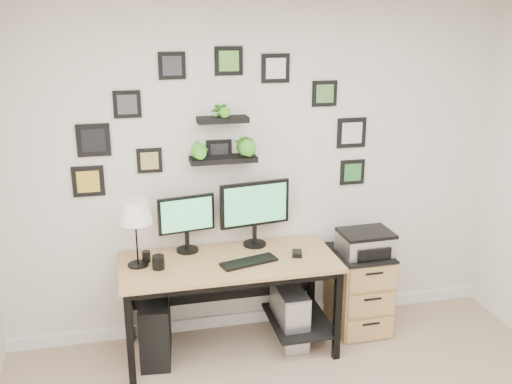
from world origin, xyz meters
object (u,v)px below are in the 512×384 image
object	(u,v)px
mug	(158,262)
desk	(233,273)
table_lamp	(135,213)
pc_tower_black	(155,327)
file_cabinet	(359,290)
pc_tower_grey	(289,315)
monitor_right	(255,208)
monitor_left	(187,220)
printer	(366,242)

from	to	relation	value
mug	desk	bearing A→B (deg)	6.67
table_lamp	pc_tower_black	distance (m)	0.91
file_cabinet	pc_tower_grey	bearing A→B (deg)	-172.60
monitor_right	file_cabinet	world-z (taller)	monitor_right
pc_tower_black	file_cabinet	xyz separation A→B (m)	(1.65, 0.06, 0.09)
desk	pc_tower_grey	world-z (taller)	desk
table_lamp	mug	size ratio (longest dim) A/B	4.96
monitor_left	table_lamp	size ratio (longest dim) A/B	0.89
monitor_left	mug	bearing A→B (deg)	-131.88
pc_tower_black	mug	bearing A→B (deg)	-50.18
desk	monitor_left	xyz separation A→B (m)	(-0.31, 0.20, 0.38)
monitor_left	table_lamp	xyz separation A→B (m)	(-0.38, -0.18, 0.14)
monitor_right	monitor_left	bearing A→B (deg)	179.57
monitor_left	table_lamp	bearing A→B (deg)	-155.07
mug	printer	world-z (taller)	printer
table_lamp	printer	world-z (taller)	table_lamp
desk	table_lamp	distance (m)	0.87
table_lamp	pc_tower_black	xyz separation A→B (m)	(0.09, -0.02, -0.91)
monitor_right	pc_tower_grey	world-z (taller)	monitor_right
mug	file_cabinet	size ratio (longest dim) A/B	0.15
monitor_right	table_lamp	world-z (taller)	monitor_right
printer	desk	bearing A→B (deg)	-178.73
desk	file_cabinet	bearing A→B (deg)	3.16
monitor_left	monitor_right	world-z (taller)	monitor_right
monitor_right	printer	bearing A→B (deg)	-11.45
mug	file_cabinet	xyz separation A→B (m)	(1.61, 0.12, -0.46)
monitor_left	pc_tower_black	world-z (taller)	monitor_left
desk	monitor_left	bearing A→B (deg)	147.33
desk	pc_tower_grey	xyz separation A→B (m)	(0.44, -0.02, -0.40)
mug	pc_tower_grey	bearing A→B (deg)	2.50
monitor_right	pc_tower_grey	xyz separation A→B (m)	(0.23, -0.22, -0.83)
desk	pc_tower_grey	size ratio (longest dim) A/B	3.46
monitor_right	printer	distance (m)	0.93
desk	table_lamp	world-z (taller)	table_lamp
desk	pc_tower_black	size ratio (longest dim) A/B	3.30
monitor_right	pc_tower_grey	size ratio (longest dim) A/B	1.20
monitor_right	table_lamp	distance (m)	0.93
monitor_left	printer	bearing A→B (deg)	-7.31
pc_tower_grey	file_cabinet	size ratio (longest dim) A/B	0.69
pc_tower_black	monitor_right	bearing A→B (deg)	19.41
file_cabinet	table_lamp	bearing A→B (deg)	-178.94
table_lamp	pc_tower_black	world-z (taller)	table_lamp
table_lamp	mug	world-z (taller)	table_lamp
monitor_left	table_lamp	world-z (taller)	table_lamp
monitor_left	printer	xyz separation A→B (m)	(1.39, -0.18, -0.25)
mug	pc_tower_black	xyz separation A→B (m)	(-0.05, 0.07, -0.56)
file_cabinet	mug	bearing A→B (deg)	-175.63
mug	pc_tower_grey	distance (m)	1.15
desk	monitor_right	xyz separation A→B (m)	(0.21, 0.20, 0.43)
monitor_right	printer	size ratio (longest dim) A/B	1.36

